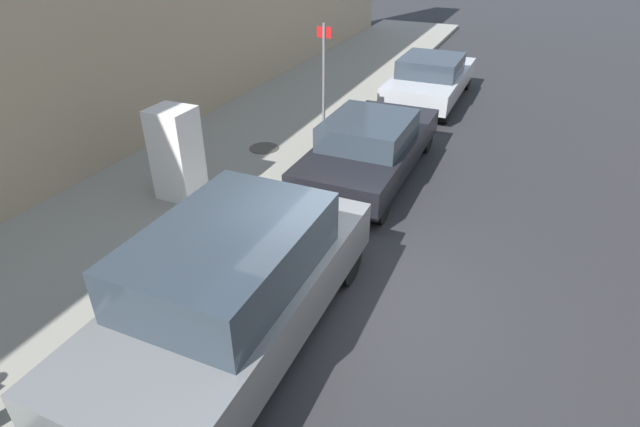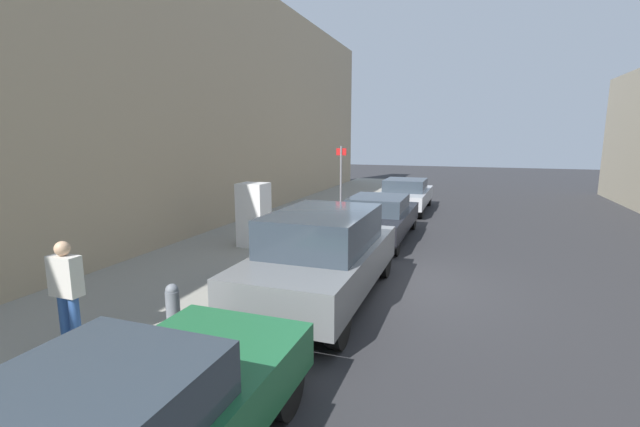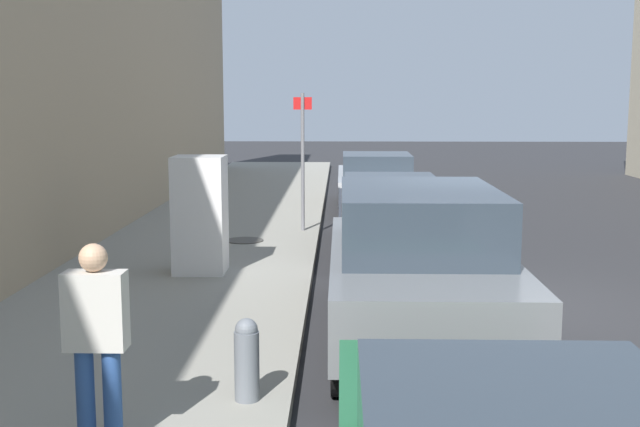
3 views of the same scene
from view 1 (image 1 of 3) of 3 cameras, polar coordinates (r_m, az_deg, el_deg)
name	(u,v)px [view 1 (image 1 of 3)]	position (r m, az deg, el deg)	size (l,w,h in m)	color
ground_plane	(356,299)	(7.53, 4.17, -9.70)	(80.00, 80.00, 0.00)	#28282B
sidewalk_slab	(121,229)	(9.59, -21.75, -1.70)	(3.98, 44.00, 0.16)	gray
discarded_refrigerator	(177,153)	(9.86, -16.06, 6.61)	(0.76, 0.71, 1.76)	white
manhole_cover	(264,148)	(12.01, -6.41, 7.45)	(0.70, 0.70, 0.02)	#47443F
street_sign_post	(324,77)	(12.09, 0.44, 15.34)	(0.36, 0.07, 2.71)	slate
parked_suv_gray	(233,285)	(6.38, -9.89, -8.07)	(1.99, 4.80, 1.77)	slate
parked_sedan_dark	(371,146)	(10.72, 5.80, 7.71)	(1.85, 4.71, 1.38)	black
parked_sedan_silver	(431,78)	(15.90, 12.54, 14.88)	(1.90, 4.63, 1.39)	silver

